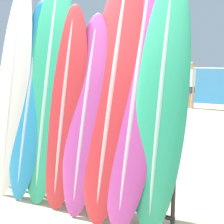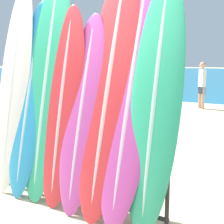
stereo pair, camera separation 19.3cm
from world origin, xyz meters
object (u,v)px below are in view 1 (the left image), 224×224
at_px(person_mid_beach, 78,94).
at_px(surfboard_slot_4, 86,113).
at_px(surfboard_slot_7, 161,103).
at_px(surfboard_slot_5, 113,89).
at_px(surfboard_rack, 77,163).
at_px(surfboard_slot_3, 65,106).
at_px(surfboard_slot_6, 136,93).
at_px(surfboard_slot_2, 48,86).
at_px(surfboard_slot_1, 30,99).
at_px(surfboard_slot_0, 13,87).
at_px(person_far_right, 191,83).

bearing_deg(person_mid_beach, surfboard_slot_4, 169.88).
xyz_separation_m(surfboard_slot_4, surfboard_slot_7, (0.81, 0.02, 0.16)).
distance_m(surfboard_slot_4, surfboard_slot_5, 0.39).
height_order(surfboard_slot_4, surfboard_slot_5, surfboard_slot_5).
bearing_deg(surfboard_rack, surfboard_slot_5, 10.92).
distance_m(surfboard_slot_3, person_mid_beach, 3.25).
bearing_deg(surfboard_slot_6, surfboard_slot_2, -178.74).
bearing_deg(surfboard_slot_5, surfboard_slot_3, -172.99).
distance_m(surfboard_slot_3, surfboard_slot_6, 0.83).
distance_m(surfboard_slot_6, surfboard_slot_7, 0.29).
bearing_deg(surfboard_slot_2, surfboard_slot_1, -173.91).
bearing_deg(surfboard_slot_3, surfboard_slot_2, 170.33).
xyz_separation_m(surfboard_rack, surfboard_slot_3, (-0.15, 0.01, 0.61)).
relative_size(surfboard_slot_0, surfboard_slot_7, 1.06).
distance_m(surfboard_slot_0, surfboard_slot_7, 1.87).
relative_size(surfboard_rack, person_far_right, 1.42).
distance_m(surfboard_slot_1, surfboard_slot_3, 0.52).
height_order(surfboard_rack, surfboard_slot_5, surfboard_slot_5).
bearing_deg(surfboard_slot_6, surfboard_slot_5, -179.98).
bearing_deg(surfboard_rack, person_far_right, 95.96).
relative_size(surfboard_slot_0, surfboard_slot_6, 1.00).
xyz_separation_m(surfboard_slot_4, surfboard_slot_5, (0.28, 0.08, 0.26)).
xyz_separation_m(surfboard_slot_1, surfboard_slot_7, (1.60, -0.00, 0.05)).
xyz_separation_m(surfboard_slot_0, person_mid_beach, (-0.97, 2.70, -0.39)).
bearing_deg(surfboard_slot_5, surfboard_slot_4, -165.12).
bearing_deg(surfboard_slot_4, surfboard_slot_0, 178.20).
distance_m(surfboard_slot_3, surfboard_slot_4, 0.28).
bearing_deg(surfboard_slot_4, surfboard_slot_5, 14.88).
distance_m(surfboard_slot_2, surfboard_slot_7, 1.36).
bearing_deg(surfboard_slot_2, surfboard_slot_4, -5.44).
xyz_separation_m(surfboard_rack, surfboard_slot_5, (0.41, 0.08, 0.81)).
height_order(surfboard_slot_5, surfboard_slot_7, surfboard_slot_5).
xyz_separation_m(surfboard_slot_2, surfboard_slot_5, (0.83, 0.02, 0.00)).
relative_size(surfboard_rack, surfboard_slot_2, 0.85).
bearing_deg(surfboard_slot_5, surfboard_slot_6, 0.02).
height_order(surfboard_rack, person_far_right, person_far_right).
distance_m(surfboard_slot_1, surfboard_slot_4, 0.80).
bearing_deg(surfboard_slot_7, surfboard_slot_0, 179.74).
distance_m(surfboard_slot_0, person_far_right, 7.82).
height_order(surfboard_slot_1, person_mid_beach, surfboard_slot_1).
xyz_separation_m(surfboard_slot_5, surfboard_slot_7, (0.53, -0.05, -0.10)).
relative_size(surfboard_slot_0, surfboard_slot_2, 0.98).
xyz_separation_m(surfboard_slot_0, surfboard_slot_5, (1.34, 0.04, 0.03)).
xyz_separation_m(surfboard_slot_1, surfboard_slot_6, (1.32, 0.05, 0.13)).
relative_size(surfboard_rack, surfboard_slot_7, 0.92).
relative_size(surfboard_slot_1, surfboard_slot_7, 0.95).
distance_m(surfboard_slot_0, surfboard_slot_6, 1.59).
bearing_deg(surfboard_slot_6, surfboard_slot_7, -10.30).
relative_size(surfboard_slot_0, person_mid_beach, 1.56).
bearing_deg(surfboard_slot_0, person_mid_beach, 109.66).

